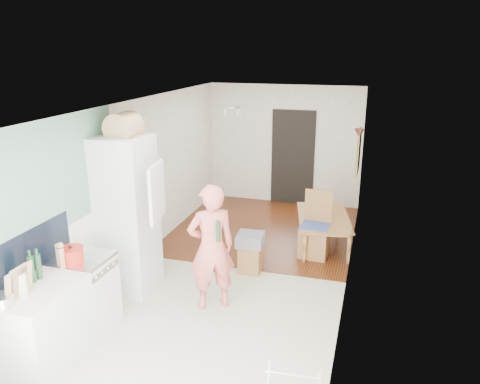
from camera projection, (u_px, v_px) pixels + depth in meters
The scene contains 31 objects.
room_shell at pixel (235, 194), 6.57m from camera, with size 3.20×7.00×2.50m, color white, non-canonical shape.
floor at pixel (235, 274), 6.95m from camera, with size 3.20×7.00×0.01m, color beige.
wood_floor_overlay at pixel (264, 229), 8.64m from camera, with size 3.20×3.30×0.01m, color #622D12.
sage_wall_panel at pixel (38, 183), 4.99m from camera, with size 0.02×3.00×1.30m, color slate.
tile_splashback at pixel (10, 264), 4.70m from camera, with size 0.02×1.90×0.50m, color black.
doorway_recess at pixel (293, 158), 9.78m from camera, with size 0.90×0.04×2.00m, color black.
base_cabinet at pixel (43, 331), 4.84m from camera, with size 0.60×0.90×0.86m, color silver.
worktop at pixel (37, 291), 4.70m from camera, with size 0.62×0.92×0.06m, color beige.
range_cooker at pixel (85, 295), 5.52m from camera, with size 0.60×0.60×0.88m, color silver.
cooker_top at pixel (81, 259), 5.38m from camera, with size 0.60×0.60×0.04m, color silver.
fridge_housing at pixel (127, 216), 6.25m from camera, with size 0.66×0.66×2.15m, color silver.
fridge_door at pixel (157, 192), 5.67m from camera, with size 0.56×0.04×0.70m, color silver.
fridge_interior at pixel (146, 183), 6.03m from camera, with size 0.02×0.52×0.66m, color white.
pinboard at pixel (359, 152), 7.79m from camera, with size 0.03×0.90×0.70m, color tan.
pinboard_frame at pixel (358, 152), 7.80m from camera, with size 0.01×0.94×0.74m, color #AD7E43.
wall_sconce at pixel (359, 133), 8.34m from camera, with size 0.18×0.18×0.16m, color maroon.
person at pixel (211, 236), 5.82m from camera, with size 0.71×0.47×1.95m, color #E96A61.
dining_table at pixel (324, 234), 7.87m from camera, with size 1.26×0.70×0.44m, color #AD7E43.
dining_chair at pixel (315, 226), 7.39m from camera, with size 0.44×0.44×1.05m, color #AD7E43, non-canonical shape.
stool at pixel (250, 258), 6.99m from camera, with size 0.32×0.32×0.42m, color #AD7E43, non-canonical shape.
grey_drape at pixel (250, 240), 6.91m from camera, with size 0.39×0.39×0.17m, color slate.
bread_bin at pixel (124, 127), 5.92m from camera, with size 0.41×0.39×0.22m, color tan, non-canonical shape.
red_casserole at pixel (71, 255), 5.26m from camera, with size 0.28×0.28×0.16m, color red.
steel_pan at pixel (2, 301), 4.36m from camera, with size 0.22×0.22×0.11m, color silver.
held_bottle at pixel (218, 231), 5.65m from camera, with size 0.06×0.06×0.26m, color #1E4426.
bottle_a at pixel (38, 267), 4.86m from camera, with size 0.06×0.06×0.27m, color #1E4426.
bottle_b at pixel (31, 269), 4.78m from camera, with size 0.07×0.07×0.29m, color #1E4426.
bottle_c at pixel (22, 285), 4.51m from camera, with size 0.10×0.10×0.24m, color silver.
pepper_mill_front at pixel (62, 258), 5.10m from camera, with size 0.06×0.06×0.23m, color tan.
pepper_mill_back at pixel (59, 256), 5.18m from camera, with size 0.05×0.05×0.20m, color tan.
chopping_boards at pixel (19, 283), 4.47m from camera, with size 0.04×0.25×0.34m, color tan, non-canonical shape.
Camera 1 is at (1.84, -5.98, 3.26)m, focal length 35.00 mm.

